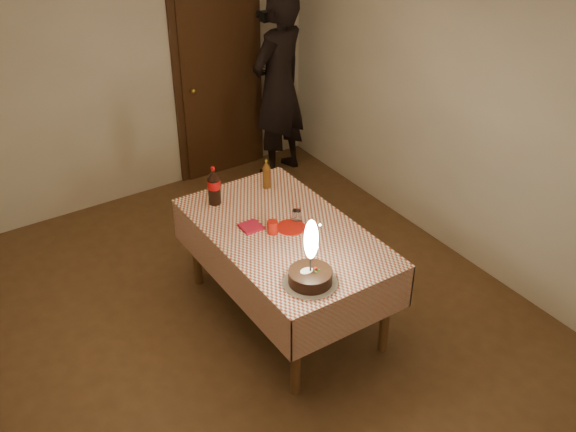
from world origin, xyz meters
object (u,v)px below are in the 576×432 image
object	(u,v)px
birthday_cake	(310,269)
cola_bottle	(214,186)
dining_table	(284,242)
red_cup	(273,227)
photographer	(278,86)
red_plate	(291,227)
clear_cup	(297,216)
amber_bottle_right	(267,174)

from	to	relation	value
birthday_cake	cola_bottle	bearing A→B (deg)	92.19
dining_table	cola_bottle	xyz separation A→B (m)	(-0.24, 0.63, 0.26)
red_cup	birthday_cake	bearing A→B (deg)	-99.42
cola_bottle	photographer	bearing A→B (deg)	43.39
birthday_cake	dining_table	bearing A→B (deg)	72.49
red_plate	clear_cup	distance (m)	0.12
red_cup	clear_cup	distance (m)	0.24
clear_cup	photographer	distance (m)	2.26
cola_bottle	dining_table	bearing A→B (deg)	-69.07
red_plate	amber_bottle_right	size ratio (longest dim) A/B	0.86
birthday_cake	clear_cup	size ratio (longest dim) A/B	5.43
red_plate	cola_bottle	distance (m)	0.71
birthday_cake	clear_cup	xyz separation A→B (m)	(0.35, 0.68, -0.07)
dining_table	red_cup	xyz separation A→B (m)	(-0.09, 0.02, 0.16)
clear_cup	cola_bottle	world-z (taller)	cola_bottle
dining_table	amber_bottle_right	size ratio (longest dim) A/B	6.75
clear_cup	amber_bottle_right	world-z (taller)	amber_bottle_right
red_cup	clear_cup	xyz separation A→B (m)	(0.24, 0.04, -0.01)
amber_bottle_right	red_cup	bearing A→B (deg)	-118.06
clear_cup	amber_bottle_right	distance (m)	0.57
clear_cup	photographer	bearing A→B (deg)	60.97
birthday_cake	photographer	distance (m)	3.02
dining_table	photographer	bearing A→B (deg)	58.52
birthday_cake	red_cup	distance (m)	0.65
birthday_cake	amber_bottle_right	size ratio (longest dim) A/B	1.92
dining_table	birthday_cake	distance (m)	0.68
red_plate	red_cup	xyz separation A→B (m)	(-0.15, 0.02, 0.05)
red_cup	dining_table	bearing A→B (deg)	-14.02
amber_bottle_right	photographer	xyz separation A→B (m)	(1.02, 1.42, 0.07)
dining_table	photographer	world-z (taller)	photographer
dining_table	amber_bottle_right	world-z (taller)	amber_bottle_right
red_plate	photographer	size ratio (longest dim) A/B	0.11
photographer	dining_table	bearing A→B (deg)	-121.48
cola_bottle	amber_bottle_right	size ratio (longest dim) A/B	1.25
birthday_cake	cola_bottle	xyz separation A→B (m)	(-0.05, 1.24, 0.04)
red_plate	amber_bottle_right	world-z (taller)	amber_bottle_right
clear_cup	amber_bottle_right	xyz separation A→B (m)	(0.08, 0.56, 0.07)
red_plate	clear_cup	xyz separation A→B (m)	(0.09, 0.06, 0.04)
amber_bottle_right	dining_table	bearing A→B (deg)	-110.41
dining_table	red_plate	bearing A→B (deg)	4.73
dining_table	photographer	xyz separation A→B (m)	(1.25, 2.04, 0.29)
clear_cup	cola_bottle	bearing A→B (deg)	124.77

